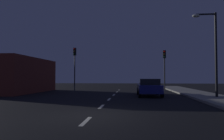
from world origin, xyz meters
TOP-DOWN VIEW (x-y plane):
  - ground_plane at (0.00, 7.00)m, footprint 80.00×80.00m
  - sidewalk_curb_right at (7.50, 7.00)m, footprint 3.00×40.00m
  - lane_stripe_nearest at (0.00, -1.20)m, footprint 0.16×1.60m
  - lane_stripe_second at (0.00, 2.60)m, footprint 0.16×1.60m
  - lane_stripe_third at (0.00, 6.40)m, footprint 0.16×1.60m
  - lane_stripe_fourth at (0.00, 10.20)m, footprint 0.16×1.60m
  - lane_stripe_fifth at (0.00, 14.00)m, footprint 0.16×1.60m
  - lane_stripe_sixth at (0.00, 17.80)m, footprint 0.16×1.60m
  - traffic_signal_left at (-5.18, 15.91)m, footprint 0.32×0.38m
  - traffic_signal_right at (5.31, 15.91)m, footprint 0.32×0.38m
  - car_stopped_ahead at (3.05, 9.28)m, footprint 1.97×4.00m
  - street_lamp_right at (7.51, 7.50)m, footprint 1.76×0.36m
  - storefront_left at (-10.75, 12.48)m, footprint 5.50×9.43m

SIDE VIEW (x-z plane):
  - ground_plane at x=0.00m, z-range 0.00..0.00m
  - lane_stripe_nearest at x=0.00m, z-range 0.00..0.01m
  - lane_stripe_second at x=0.00m, z-range 0.00..0.01m
  - lane_stripe_third at x=0.00m, z-range 0.00..0.01m
  - lane_stripe_fourth at x=0.00m, z-range 0.00..0.01m
  - lane_stripe_fifth at x=0.00m, z-range 0.00..0.01m
  - lane_stripe_sixth at x=0.00m, z-range 0.00..0.01m
  - sidewalk_curb_right at x=7.50m, z-range 0.00..0.15m
  - car_stopped_ahead at x=3.05m, z-range 0.02..1.47m
  - storefront_left at x=-10.75m, z-range 0.00..3.57m
  - traffic_signal_right at x=5.31m, z-range 0.95..5.62m
  - traffic_signal_left at x=-5.18m, z-range 1.01..6.11m
  - street_lamp_right at x=7.51m, z-range 0.70..7.06m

